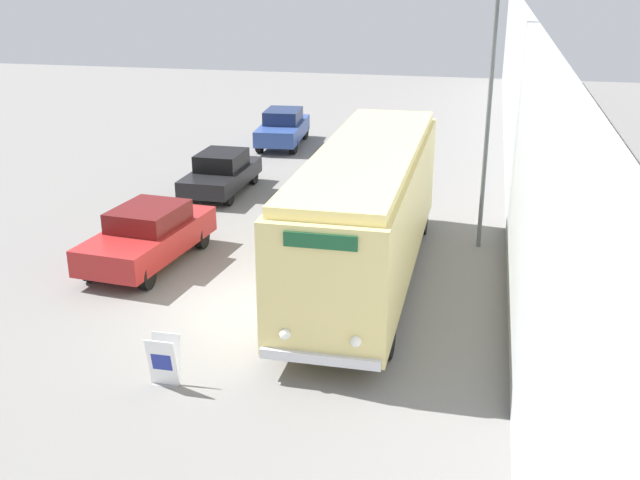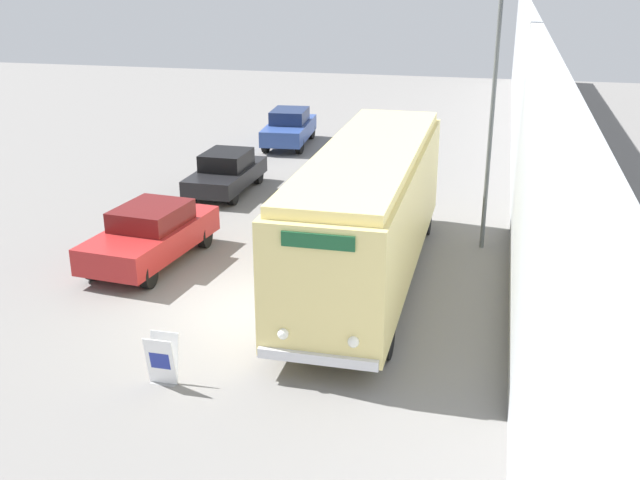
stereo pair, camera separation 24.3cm
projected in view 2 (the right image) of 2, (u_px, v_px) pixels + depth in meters
ground_plane at (243, 308)px, 17.53m from camera, size 80.00×80.00×0.00m
building_wall_right at (523, 112)px, 24.20m from camera, size 0.30×60.00×6.21m
vintage_bus at (369, 208)px, 18.43m from camera, size 2.46×10.61×3.44m
sign_board at (162, 360)px, 14.24m from camera, size 0.57×0.38×1.02m
streetlamp at (495, 79)px, 19.70m from camera, size 0.36×0.36×7.48m
parked_car_near at (151, 234)px, 19.99m from camera, size 2.29×4.57×1.57m
parked_car_mid at (226, 172)px, 26.27m from camera, size 1.75×4.08×1.44m
parked_car_far at (289, 127)px, 33.11m from camera, size 2.07×4.47×1.58m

